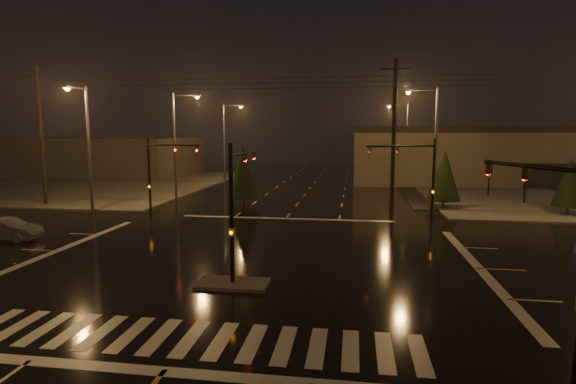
{
  "coord_description": "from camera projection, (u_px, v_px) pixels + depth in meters",
  "views": [
    {
      "loc": [
        4.99,
        -21.78,
        6.43
      ],
      "look_at": [
        1.24,
        3.72,
        3.0
      ],
      "focal_mm": 28.0,
      "sensor_mm": 36.0,
      "label": 1
    }
  ],
  "objects": [
    {
      "name": "utility_pole_1",
      "position": [
        394.0,
        136.0,
        34.7
      ],
      "size": [
        2.2,
        0.32,
        12.0
      ],
      "color": "black",
      "rests_on": "ground"
    },
    {
      "name": "conifer_3",
      "position": [
        243.0,
        172.0,
        39.26
      ],
      "size": [
        2.94,
        2.94,
        5.3
      ],
      "color": "black",
      "rests_on": "ground"
    },
    {
      "name": "stop_bar_far",
      "position": [
        286.0,
        219.0,
        33.71
      ],
      "size": [
        16.0,
        0.5,
        0.01
      ],
      "primitive_type": "cube",
      "color": "beige",
      "rests_on": "ground"
    },
    {
      "name": "sidewalk_nw",
      "position": [
        74.0,
        183.0,
        56.67
      ],
      "size": [
        36.0,
        36.0,
        0.12
      ],
      "primitive_type": "cube",
      "color": "#4C4A44",
      "rests_on": "ground"
    },
    {
      "name": "signal_mast_ne",
      "position": [
        420.0,
        171.0,
        31.0
      ],
      "size": [
        4.84,
        1.86,
        6.0
      ],
      "color": "black",
      "rests_on": "ground"
    },
    {
      "name": "car_crossing",
      "position": [
        5.0,
        229.0,
        26.85
      ],
      "size": [
        4.18,
        1.65,
        1.35
      ],
      "primitive_type": "imported",
      "rotation": [
        0.0,
        0.0,
        1.62
      ],
      "color": "#595B60",
      "rests_on": "ground"
    },
    {
      "name": "retail_building",
      "position": [
        572.0,
        151.0,
        62.47
      ],
      "size": [
        60.2,
        28.3,
        7.2
      ],
      "color": "brown",
      "rests_on": "ground"
    },
    {
      "name": "signal_mast_median",
      "position": [
        237.0,
        195.0,
        19.42
      ],
      "size": [
        0.25,
        4.59,
        6.0
      ],
      "color": "black",
      "rests_on": "ground"
    },
    {
      "name": "car_parked",
      "position": [
        572.0,
        186.0,
        48.33
      ],
      "size": [
        3.69,
        3.99,
        1.33
      ],
      "primitive_type": "imported",
      "rotation": [
        0.0,
        0.0,
        0.7
      ],
      "color": "black",
      "rests_on": "ground"
    },
    {
      "name": "streetlight_2",
      "position": [
        226.0,
        137.0,
        57.12
      ],
      "size": [
        2.77,
        0.32,
        10.0
      ],
      "color": "#38383A",
      "rests_on": "ground"
    },
    {
      "name": "commercial_block",
      "position": [
        91.0,
        156.0,
        68.8
      ],
      "size": [
        30.0,
        18.0,
        5.6
      ],
      "primitive_type": "cube",
      "color": "#3F3B37",
      "rests_on": "ground"
    },
    {
      "name": "stop_bar_near",
      "position": [
        164.0,
        372.0,
        12.14
      ],
      "size": [
        16.0,
        0.5,
        0.01
      ],
      "primitive_type": "cube",
      "color": "beige",
      "rests_on": "ground"
    },
    {
      "name": "streetlight_1",
      "position": [
        178.0,
        139.0,
        41.43
      ],
      "size": [
        2.77,
        0.32,
        10.0
      ],
      "color": "#38383A",
      "rests_on": "ground"
    },
    {
      "name": "streetlight_3",
      "position": [
        432.0,
        140.0,
        36.24
      ],
      "size": [
        2.77,
        0.32,
        10.0
      ],
      "color": "#38383A",
      "rests_on": "ground"
    },
    {
      "name": "median_island",
      "position": [
        233.0,
        284.0,
        18.99
      ],
      "size": [
        3.0,
        1.6,
        0.15
      ],
      "primitive_type": "cube",
      "color": "#4C4A44",
      "rests_on": "ground"
    },
    {
      "name": "utility_pole_0",
      "position": [
        41.0,
        136.0,
        39.02
      ],
      "size": [
        2.2,
        0.32,
        12.0
      ],
      "color": "black",
      "rests_on": "ground"
    },
    {
      "name": "crosswalk",
      "position": [
        190.0,
        338.0,
        14.1
      ],
      "size": [
        15.0,
        2.6,
        0.01
      ],
      "primitive_type": "cube",
      "color": "beige",
      "rests_on": "ground"
    },
    {
      "name": "conifer_0",
      "position": [
        444.0,
        175.0,
        37.85
      ],
      "size": [
        2.77,
        2.77,
        5.03
      ],
      "color": "black",
      "rests_on": "ground"
    },
    {
      "name": "signal_mast_se",
      "position": [
        560.0,
        240.0,
        11.4
      ],
      "size": [
        1.55,
        3.87,
        6.0
      ],
      "color": "black",
      "rests_on": "ground"
    },
    {
      "name": "conifer_1",
      "position": [
        570.0,
        182.0,
        34.74
      ],
      "size": [
        2.41,
        2.41,
        4.46
      ],
      "color": "black",
      "rests_on": "ground"
    },
    {
      "name": "signal_mast_nw",
      "position": [
        159.0,
        168.0,
        33.74
      ],
      "size": [
        4.84,
        1.86,
        6.0
      ],
      "color": "black",
      "rests_on": "ground"
    },
    {
      "name": "ground",
      "position": [
        253.0,
        259.0,
        22.93
      ],
      "size": [
        140.0,
        140.0,
        0.0
      ],
      "primitive_type": "plane",
      "color": "black",
      "rests_on": "ground"
    },
    {
      "name": "streetlight_4",
      "position": [
        405.0,
        137.0,
        55.85
      ],
      "size": [
        2.77,
        0.32,
        10.0
      ],
      "color": "#38383A",
      "rests_on": "ground"
    },
    {
      "name": "streetlight_5",
      "position": [
        86.0,
        140.0,
        35.44
      ],
      "size": [
        0.32,
        2.77,
        10.0
      ],
      "color": "#38383A",
      "rests_on": "ground"
    }
  ]
}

